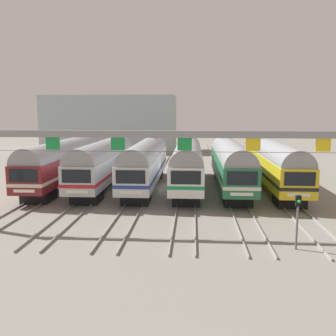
{
  "coord_description": "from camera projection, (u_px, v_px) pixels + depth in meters",
  "views": [
    {
      "loc": [
        2.64,
        -36.74,
        7.69
      ],
      "look_at": [
        0.3,
        -2.2,
        2.37
      ],
      "focal_mm": 39.79,
      "sensor_mm": 36.0,
      "label": 1
    }
  ],
  "objects": [
    {
      "name": "maintenance_building",
      "position": [
        111.0,
        123.0,
        72.38
      ],
      "size": [
        25.01,
        10.0,
        10.58
      ],
      "primitive_type": "cube",
      "color": "#9EB2B7",
      "rests_on": "ground"
    },
    {
      "name": "commuter_train_maroon",
      "position": [
        63.0,
        161.0,
        37.87
      ],
      "size": [
        2.88,
        18.06,
        4.77
      ],
      "color": "maroon",
      "rests_on": "ground"
    },
    {
      "name": "commuter_train_stainless",
      "position": [
        104.0,
        161.0,
        37.59
      ],
      "size": [
        2.88,
        18.06,
        5.05
      ],
      "color": "#B2B5BA",
      "rests_on": "ground"
    },
    {
      "name": "commuter_train_white",
      "position": [
        188.0,
        162.0,
        37.02
      ],
      "size": [
        2.88,
        18.06,
        5.05
      ],
      "color": "white",
      "rests_on": "ground"
    },
    {
      "name": "commuter_train_silver",
      "position": [
        146.0,
        161.0,
        37.3
      ],
      "size": [
        2.88,
        18.06,
        5.05
      ],
      "color": "silver",
      "rests_on": "ground"
    },
    {
      "name": "ground_plane",
      "position": [
        167.0,
        188.0,
        37.57
      ],
      "size": [
        160.0,
        160.0,
        0.0
      ],
      "primitive_type": "plane",
      "color": "gray"
    },
    {
      "name": "commuter_train_yellow",
      "position": [
        274.0,
        162.0,
        36.46
      ],
      "size": [
        2.88,
        18.06,
        5.05
      ],
      "color": "gold",
      "rests_on": "ground"
    },
    {
      "name": "catenary_gantry",
      "position": [
        151.0,
        148.0,
        23.44
      ],
      "size": [
        26.38,
        0.44,
        6.97
      ],
      "color": "gray",
      "rests_on": "ground"
    },
    {
      "name": "commuter_train_green",
      "position": [
        230.0,
        162.0,
        36.74
      ],
      "size": [
        2.88,
        18.06,
        5.05
      ],
      "color": "#236B42",
      "rests_on": "ground"
    },
    {
      "name": "yard_signal_mast",
      "position": [
        298.0,
        211.0,
        20.55
      ],
      "size": [
        0.28,
        0.35,
        3.14
      ],
      "color": "#59595E",
      "rests_on": "ground"
    },
    {
      "name": "track_bed",
      "position": [
        175.0,
        164.0,
        54.33
      ],
      "size": [
        22.65,
        70.0,
        0.15
      ],
      "color": "gray",
      "rests_on": "ground"
    }
  ]
}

